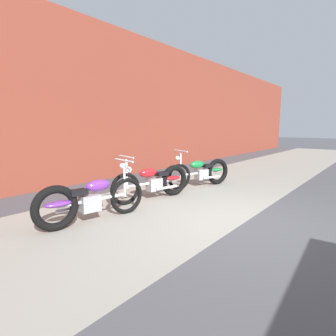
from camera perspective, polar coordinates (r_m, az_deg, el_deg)
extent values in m
plane|color=#47474C|center=(4.78, 15.51, -11.35)|extent=(80.00, 80.00, 0.00)
cube|color=gray|center=(5.66, -1.06, -7.83)|extent=(36.00, 3.50, 0.01)
cube|color=brown|center=(8.13, -20.56, 13.15)|extent=(36.00, 0.50, 4.64)
torus|color=black|center=(5.11, -8.75, -5.85)|extent=(0.68, 0.19, 0.68)
torus|color=black|center=(4.56, -22.76, -7.88)|extent=(0.74, 0.25, 0.73)
cylinder|color=silver|center=(4.79, -15.36, -6.54)|extent=(1.23, 0.26, 0.06)
cube|color=#99999E|center=(4.77, -16.21, -7.15)|extent=(0.35, 0.27, 0.28)
ellipsoid|color=#6B2D93|center=(4.77, -14.61, -3.61)|extent=(0.47, 0.26, 0.20)
ellipsoid|color=#6B2D93|center=(4.56, -22.21, -7.07)|extent=(0.46, 0.25, 0.10)
cube|color=black|center=(4.64, -18.56, -4.90)|extent=(0.31, 0.24, 0.08)
cylinder|color=silver|center=(5.02, -9.22, -2.49)|extent=(0.05, 0.05, 0.62)
cylinder|color=silver|center=(4.96, -9.32, 1.59)|extent=(0.13, 0.58, 0.03)
sphere|color=white|center=(5.04, -8.30, -0.34)|extent=(0.11, 0.11, 0.11)
cylinder|color=silver|center=(4.83, -19.53, -8.08)|extent=(0.55, 0.15, 0.06)
torus|color=black|center=(5.67, -9.03, -4.40)|extent=(0.68, 0.23, 0.68)
torus|color=black|center=(6.37, 1.30, -2.61)|extent=(0.74, 0.29, 0.73)
cylinder|color=silver|center=(5.99, -3.56, -3.21)|extent=(1.21, 0.34, 0.06)
cube|color=#99999E|center=(6.04, -2.93, -3.48)|extent=(0.36, 0.29, 0.28)
ellipsoid|color=red|center=(5.90, -4.23, -1.02)|extent=(0.47, 0.29, 0.20)
ellipsoid|color=red|center=(6.33, 0.94, -2.13)|extent=(0.47, 0.28, 0.10)
cube|color=black|center=(6.11, -1.40, -1.23)|extent=(0.32, 0.26, 0.08)
cylinder|color=silver|center=(5.62, -8.74, -1.27)|extent=(0.05, 0.05, 0.62)
cylinder|color=silver|center=(5.57, -8.83, 2.38)|extent=(0.16, 0.57, 0.03)
sphere|color=white|center=(5.55, -9.69, 0.46)|extent=(0.11, 0.11, 0.11)
cylinder|color=silver|center=(6.08, -0.25, -4.17)|extent=(0.55, 0.18, 0.06)
torus|color=black|center=(6.93, 2.41, -1.89)|extent=(0.67, 0.30, 0.68)
torus|color=black|center=(7.72, 10.44, -0.75)|extent=(0.73, 0.36, 0.73)
cylinder|color=silver|center=(7.30, 6.64, -1.08)|extent=(1.18, 0.46, 0.06)
cube|color=#99999E|center=(7.36, 7.13, -1.33)|extent=(0.37, 0.31, 0.28)
ellipsoid|color=#197A38|center=(7.22, 6.18, 0.74)|extent=(0.48, 0.32, 0.20)
ellipsoid|color=#197A38|center=(7.68, 10.17, -0.34)|extent=(0.47, 0.32, 0.10)
cube|color=black|center=(7.45, 8.36, 0.48)|extent=(0.33, 0.28, 0.08)
cylinder|color=silver|center=(6.91, 2.70, 0.67)|extent=(0.06, 0.06, 0.62)
cylinder|color=silver|center=(6.86, 2.72, 3.65)|extent=(0.22, 0.56, 0.03)
sphere|color=white|center=(6.83, 2.01, 2.11)|extent=(0.11, 0.11, 0.11)
cylinder|color=silver|center=(7.41, 9.29, -1.93)|extent=(0.54, 0.24, 0.06)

